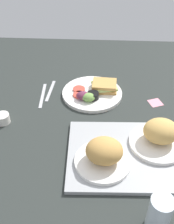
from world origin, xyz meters
TOP-DOWN VIEW (x-y plane):
  - ground_plane at (0.00, 0.00)cm, footprint 190.00×150.00cm
  - serving_tray at (-14.75, 22.20)cm, footprint 46.29×34.78cm
  - bread_plate_near at (-25.16, 16.64)cm, footprint 20.92×20.92cm
  - bread_plate_far at (-5.00, 27.03)cm, footprint 19.49×19.49cm
  - plate_with_salad at (-0.07, -14.27)cm, footprint 27.77×27.77cm
  - drinking_glass at (-20.15, 48.39)cm, footprint 6.50×6.50cm
  - espresso_cup at (36.27, 6.72)cm, footprint 5.60×5.60cm
  - fork at (20.59, -16.69)cm, footprint 2.48×17.05cm
  - knife at (23.59, -12.69)cm, footprint 2.46×19.05cm
  - sticky_note at (-28.17, -10.20)cm, footprint 7.25×7.25cm

SIDE VIEW (x-z plane):
  - ground_plane at x=0.00cm, z-range -3.00..0.00cm
  - sticky_note at x=-28.17cm, z-range 0.00..0.12cm
  - fork at x=20.59cm, z-range 0.00..0.50cm
  - knife at x=23.59cm, z-range 0.00..0.50cm
  - serving_tray at x=-14.75cm, z-range 0.00..1.60cm
  - plate_with_salad at x=-0.07cm, z-range -0.96..4.44cm
  - espresso_cup at x=36.27cm, z-range 0.00..4.00cm
  - bread_plate_near at x=-25.16cm, z-range 0.62..10.72cm
  - bread_plate_far at x=-5.00cm, z-range 0.75..10.75cm
  - drinking_glass at x=-20.15cm, z-range 0.00..12.72cm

